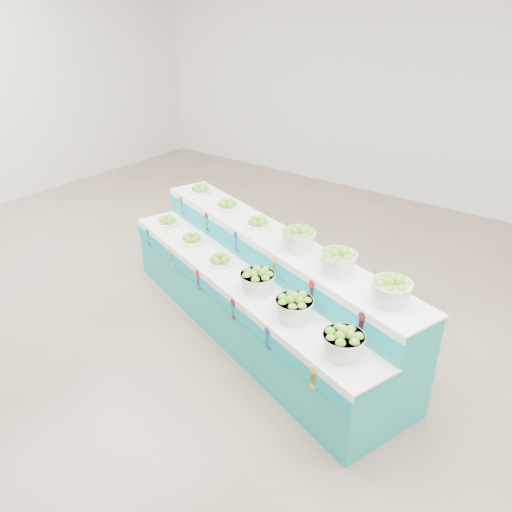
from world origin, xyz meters
name	(u,v)px	position (x,y,z in m)	size (l,w,h in m)	color
ground	(188,326)	(0.00, 0.00, 0.00)	(10.00, 10.00, 0.00)	brown
back_wall	(402,75)	(0.00, 5.00, 2.00)	(10.00, 10.00, 0.00)	silver
display_stand	(256,288)	(0.61, 0.39, 0.51)	(3.73, 0.96, 1.02)	teal
plate_lower_left	(167,220)	(-0.90, 0.64, 0.77)	(0.26, 0.26, 0.10)	white
plate_lower_mid	(192,238)	(-0.32, 0.45, 0.77)	(0.26, 0.26, 0.10)	white
plate_lower_right	(220,259)	(0.25, 0.26, 0.77)	(0.26, 0.26, 0.10)	white
basket_lower_left	(258,281)	(0.88, 0.06, 0.84)	(0.32, 0.32, 0.24)	silver
basket_lower_mid	(294,307)	(1.39, -0.11, 0.84)	(0.32, 0.32, 0.24)	silver
basket_lower_right	(343,343)	(1.95, -0.29, 0.84)	(0.32, 0.32, 0.24)	silver
plate_upper_left	(200,188)	(-0.76, 1.08, 1.07)	(0.26, 0.26, 0.10)	white
plate_upper_mid	(227,204)	(-0.18, 0.89, 1.07)	(0.26, 0.26, 0.10)	white
plate_upper_right	(258,222)	(0.40, 0.70, 1.07)	(0.26, 0.26, 0.10)	white
basket_upper_left	(299,238)	(1.03, 0.50, 1.14)	(0.32, 0.32, 0.24)	silver
basket_upper_mid	(338,261)	(1.53, 0.33, 1.14)	(0.32, 0.32, 0.24)	silver
basket_upper_right	(391,290)	(2.09, 0.15, 1.14)	(0.32, 0.32, 0.24)	silver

